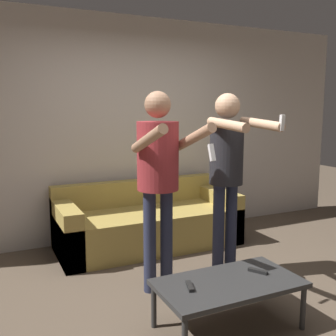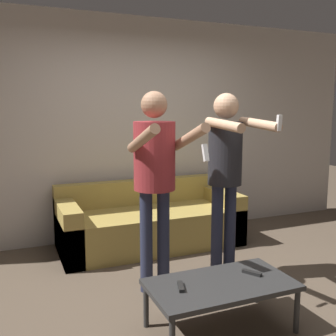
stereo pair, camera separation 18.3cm
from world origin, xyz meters
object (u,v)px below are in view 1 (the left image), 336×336
(couch, at_px, (147,223))
(coffee_table, at_px, (229,286))
(person_standing_left, at_px, (159,167))
(person_standing_right, at_px, (227,163))
(remote_far, at_px, (258,271))
(remote_near, at_px, (190,286))

(couch, height_order, coffee_table, couch)
(person_standing_left, bearing_deg, person_standing_right, -0.09)
(coffee_table, bearing_deg, couch, 85.82)
(coffee_table, bearing_deg, person_standing_right, 57.88)
(person_standing_right, distance_m, coffee_table, 1.19)
(remote_far, bearing_deg, person_standing_left, 123.57)
(person_standing_right, relative_size, coffee_table, 1.65)
(person_standing_left, bearing_deg, remote_far, -56.43)
(coffee_table, height_order, remote_far, remote_far)
(person_standing_left, bearing_deg, couch, 72.76)
(remote_near, bearing_deg, coffee_table, -4.72)
(coffee_table, relative_size, remote_near, 6.85)
(person_standing_right, bearing_deg, remote_far, -105.13)
(person_standing_right, height_order, remote_far, person_standing_right)
(coffee_table, relative_size, remote_far, 7.17)
(couch, relative_size, person_standing_left, 1.20)
(person_standing_left, relative_size, coffee_table, 1.66)
(person_standing_right, bearing_deg, coffee_table, -122.12)
(person_standing_left, height_order, coffee_table, person_standing_left)
(coffee_table, distance_m, remote_near, 0.31)
(coffee_table, bearing_deg, person_standing_left, 105.08)
(person_standing_right, bearing_deg, couch, 107.25)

